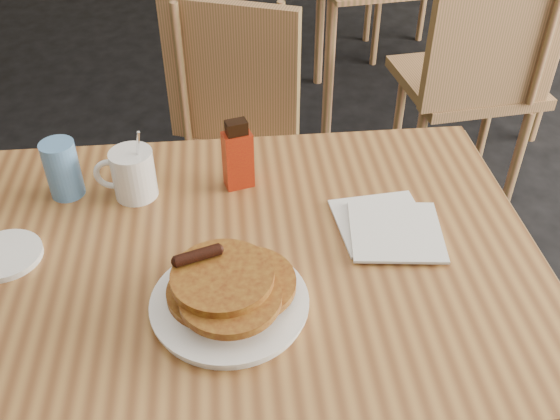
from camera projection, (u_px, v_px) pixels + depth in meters
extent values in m
cube|color=#A06E38|center=(221.00, 261.00, 1.18)|extent=(1.26, 0.90, 0.04)
cube|color=#B67C55|center=(221.00, 267.00, 1.19)|extent=(1.31, 0.94, 0.02)
cylinder|color=#B67C55|center=(430.00, 278.00, 1.68)|extent=(0.04, 0.04, 0.71)
cylinder|color=#B67C55|center=(329.00, 70.00, 2.64)|extent=(0.04, 0.04, 0.71)
cylinder|color=#B67C55|center=(510.00, 16.00, 3.10)|extent=(0.04, 0.04, 0.71)
cube|color=#B67C55|center=(233.00, 181.00, 1.87)|extent=(0.51, 0.51, 0.04)
cube|color=#B67C55|center=(231.00, 77.00, 1.86)|extent=(0.41, 0.16, 0.45)
cylinder|color=#B67C55|center=(178.00, 276.00, 1.88)|extent=(0.04, 0.04, 0.42)
cylinder|color=#B67C55|center=(287.00, 206.00, 2.15)|extent=(0.04, 0.04, 0.42)
cylinder|color=#B67C55|center=(376.00, 29.00, 3.35)|extent=(0.04, 0.04, 0.40)
cylinder|color=#B67C55|center=(423.00, 7.00, 3.60)|extent=(0.04, 0.04, 0.40)
cube|color=#B67C55|center=(466.00, 82.00, 2.27)|extent=(0.53, 0.53, 0.04)
cube|color=#B67C55|center=(498.00, 34.00, 1.94)|extent=(0.45, 0.13, 0.50)
cylinder|color=#B67C55|center=(415.00, 168.00, 2.29)|extent=(0.04, 0.04, 0.47)
cylinder|color=#B67C55|center=(487.00, 116.00, 2.58)|extent=(0.04, 0.04, 0.47)
cylinder|color=white|center=(230.00, 304.00, 1.06)|extent=(0.26, 0.26, 0.02)
cylinder|color=white|center=(230.00, 301.00, 1.06)|extent=(0.27, 0.27, 0.01)
cylinder|color=olive|center=(216.00, 291.00, 1.06)|extent=(0.17, 0.17, 0.01)
cylinder|color=olive|center=(246.00, 283.00, 1.06)|extent=(0.17, 0.17, 0.01)
cylinder|color=olive|center=(230.00, 297.00, 1.01)|extent=(0.17, 0.17, 0.01)
cylinder|color=olive|center=(222.00, 276.00, 1.02)|extent=(0.17, 0.17, 0.01)
cylinder|color=black|center=(198.00, 255.00, 1.04)|extent=(0.08, 0.05, 0.02)
cylinder|color=white|center=(134.00, 174.00, 1.28)|extent=(0.09, 0.09, 0.11)
torus|color=white|center=(111.00, 174.00, 1.28)|extent=(0.07, 0.01, 0.07)
cylinder|color=black|center=(130.00, 156.00, 1.25)|extent=(0.08, 0.08, 0.01)
cylinder|color=silver|center=(137.00, 159.00, 1.26)|extent=(0.04, 0.05, 0.15)
cube|color=maroon|center=(238.00, 160.00, 1.30)|extent=(0.07, 0.06, 0.13)
cube|color=black|center=(236.00, 128.00, 1.25)|extent=(0.05, 0.04, 0.03)
cube|color=white|center=(382.00, 223.00, 1.24)|extent=(0.20, 0.20, 0.01)
cube|color=white|center=(396.00, 231.00, 1.21)|extent=(0.18, 0.18, 0.01)
cylinder|color=#5489C6|center=(63.00, 169.00, 1.28)|extent=(0.08, 0.08, 0.12)
cylinder|color=white|center=(5.00, 255.00, 1.16)|extent=(0.16, 0.16, 0.01)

